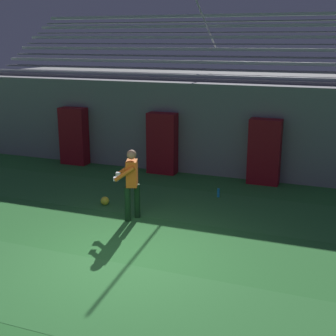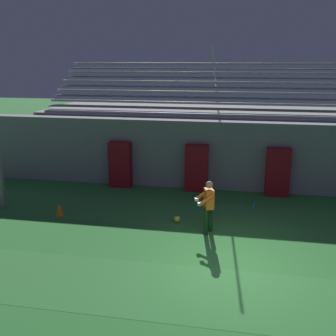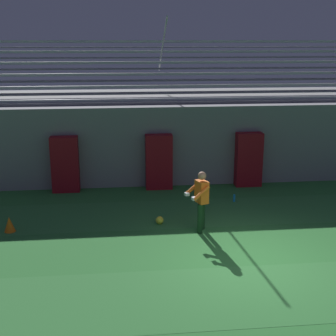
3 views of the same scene
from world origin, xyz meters
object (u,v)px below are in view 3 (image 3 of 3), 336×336
(padding_pillar_far_left, at_px, (65,164))
(water_bottle, at_px, (234,198))
(padding_pillar_gate_left, at_px, (159,162))
(goalkeeper, at_px, (201,198))
(soccer_ball, at_px, (160,220))
(padding_pillar_gate_right, at_px, (249,159))
(traffic_cone, at_px, (9,224))

(padding_pillar_far_left, height_order, water_bottle, padding_pillar_far_left)
(padding_pillar_gate_left, xyz_separation_m, water_bottle, (2.27, -1.66, -0.83))
(padding_pillar_far_left, height_order, goalkeeper, padding_pillar_far_left)
(goalkeeper, bearing_deg, padding_pillar_far_left, 135.37)
(goalkeeper, height_order, soccer_ball, goalkeeper)
(padding_pillar_gate_right, height_order, water_bottle, padding_pillar_gate_right)
(padding_pillar_far_left, bearing_deg, padding_pillar_gate_left, 0.00)
(soccer_ball, xyz_separation_m, water_bottle, (2.54, 1.63, 0.01))
(soccer_ball, bearing_deg, water_bottle, 32.63)
(goalkeeper, xyz_separation_m, water_bottle, (1.49, 2.25, -0.83))
(padding_pillar_gate_left, distance_m, water_bottle, 2.93)
(padding_pillar_gate_left, relative_size, padding_pillar_gate_right, 1.00)
(goalkeeper, bearing_deg, water_bottle, 56.56)
(traffic_cone, bearing_deg, padding_pillar_gate_right, 24.39)
(padding_pillar_gate_left, xyz_separation_m, goalkeeper, (0.78, -3.91, 0.00))
(padding_pillar_gate_left, bearing_deg, traffic_cone, -141.90)
(traffic_cone, bearing_deg, water_bottle, 14.77)
(padding_pillar_gate_left, xyz_separation_m, padding_pillar_far_left, (-3.18, 0.00, 0.00))
(padding_pillar_gate_left, height_order, traffic_cone, padding_pillar_gate_left)
(goalkeeper, relative_size, water_bottle, 6.96)
(padding_pillar_gate_left, xyz_separation_m, traffic_cone, (-4.34, -3.41, -0.74))
(goalkeeper, xyz_separation_m, traffic_cone, (-5.13, 0.51, -0.74))
(goalkeeper, bearing_deg, traffic_cone, 174.34)
(goalkeeper, relative_size, traffic_cone, 3.98)
(padding_pillar_gate_left, bearing_deg, padding_pillar_far_left, 180.00)
(soccer_ball, bearing_deg, goalkeeper, -30.60)
(soccer_ball, bearing_deg, padding_pillar_gate_right, 43.73)
(goalkeeper, distance_m, traffic_cone, 5.21)
(padding_pillar_far_left, relative_size, water_bottle, 7.93)
(goalkeeper, bearing_deg, padding_pillar_gate_left, 101.32)
(padding_pillar_gate_right, bearing_deg, padding_pillar_far_left, 180.00)
(padding_pillar_far_left, relative_size, soccer_ball, 8.65)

